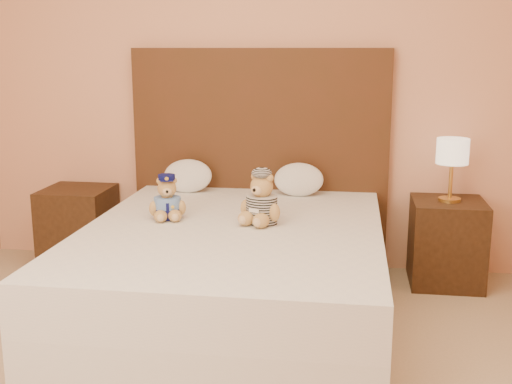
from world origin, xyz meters
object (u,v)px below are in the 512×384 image
Objects in this scene: nightstand_right at (446,242)px; nightstand_left at (79,227)px; pillow_left at (188,174)px; lamp at (452,154)px; teddy_prisoner at (262,198)px; pillow_right at (299,178)px; bed at (233,275)px; teddy_police at (167,197)px.

nightstand_left is at bearing 180.00° from nightstand_right.
pillow_left is (0.79, 0.03, 0.39)m from nightstand_left.
lamp is 1.32m from teddy_prisoner.
lamp reaches higher than pillow_right.
pillow_right is (0.29, 0.83, 0.39)m from bed.
teddy_prisoner is (0.54, -0.02, 0.02)m from teddy_police.
bed is 1.48m from nightstand_right.
lamp is 1.23× the size of pillow_right.
teddy_prisoner reaches higher than pillow_left.
lamp is 1.38× the size of teddy_prisoner.
pillow_right is (0.75, 0.00, -0.00)m from pillow_left.
teddy_prisoner is (1.40, -0.71, 0.42)m from nightstand_left.
bed is 1.48m from nightstand_left.
teddy_prisoner is (0.15, 0.09, 0.42)m from bed.
teddy_police is 0.72m from pillow_left.
pillow_left reaches higher than nightstand_left.
pillow_right is at bearing 0.00° from pillow_left.
pillow_left is at bearing 153.05° from teddy_prisoner.
teddy_prisoner is at bearing -147.41° from nightstand_right.
teddy_police is 0.76× the size of pillow_left.
nightstand_left is (-1.25, 0.80, -0.00)m from bed.
teddy_prisoner is 0.87× the size of pillow_left.
nightstand_left is at bearing 180.00° from lamp.
teddy_prisoner reaches higher than nightstand_right.
nightstand_left is 0.88m from pillow_left.
pillow_right is (-0.96, 0.03, -0.18)m from lamp.
bed is 6.03× the size of pillow_left.
nightstand_left is 1.62m from teddy_prisoner.
nightstand_right is 1.38× the size of lamp.
nightstand_left is 1.38× the size of lamp.
nightstand_left is 2.50m from nightstand_right.
teddy_police is (-0.40, 0.11, 0.40)m from bed.
pillow_left is at bearing 2.18° from nightstand_left.
bed is 0.96m from pillow_right.
lamp reaches higher than bed.
teddy_police is at bearing -38.82° from nightstand_left.
pillow_right is at bearing 29.70° from teddy_police.
nightstand_right is at bearing 0.00° from lamp.
lamp is at bearing 32.62° from bed.
teddy_prisoner is (-1.10, -0.71, 0.42)m from nightstand_right.
nightstand_right is 1.69× the size of pillow_right.
nightstand_left is 2.56m from lamp.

